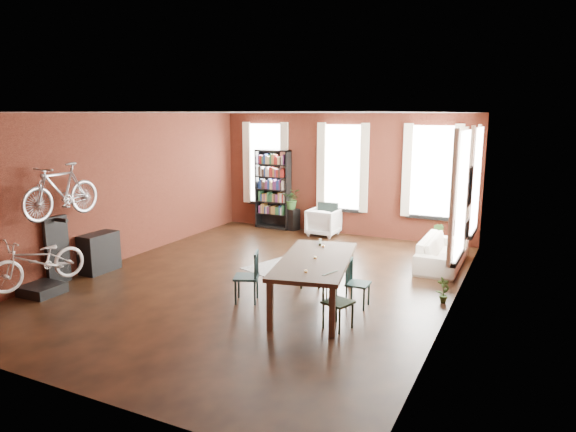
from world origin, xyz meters
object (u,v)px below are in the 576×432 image
Objects in this scene: dining_table at (315,283)px; cream_sofa at (443,247)px; dining_chair_c at (338,302)px; dining_chair_d at (358,284)px; bookshelf at (273,189)px; plant_stand at (293,219)px; bicycle_floor at (37,238)px; dining_chair_a at (246,277)px; bike_trainer at (42,289)px; console_table at (99,252)px; dining_chair_b at (311,264)px; white_armchair at (324,221)px.

dining_table is 1.17× the size of cream_sofa.
dining_chair_c is 0.98m from dining_chair_d.
bookshelf reaches higher than plant_stand.
bicycle_floor is (-6.13, -4.98, 0.63)m from cream_sofa.
bicycle_floor is at bearing -91.35° from dining_chair_a.
bike_trainer is at bearing 108.26° from dining_chair_d.
dining_chair_a is 0.42× the size of cream_sofa.
dining_table is 3.68m from cream_sofa.
dining_chair_a is at bearing -66.82° from bookshelf.
bookshelf is 1.01m from plant_stand.
plant_stand reaches higher than bike_trainer.
console_table is (-5.38, 0.53, -0.02)m from dining_chair_c.
cream_sofa is at bearing 39.05° from bike_trainer.
cream_sofa is 7.15m from console_table.
dining_chair_d is 1.29× the size of bike_trainer.
plant_stand is (-4.34, 1.70, -0.11)m from cream_sofa.
dining_chair_c is 1.04× the size of dining_chair_d.
console_table is (-1.28, -5.20, -0.70)m from bookshelf.
dining_chair_b is 1.28m from dining_chair_d.
dining_table is 5.17m from white_armchair.
dining_chair_d is 5.61m from bike_trainer.
dining_chair_a is 3.58m from console_table.
dining_chair_c is (0.66, -0.67, 0.00)m from dining_table.
white_armchair is (-0.67, 5.14, -0.05)m from dining_chair_a.
bicycle_floor is (-1.79, -6.68, 0.74)m from plant_stand.
dining_chair_d is (-0.02, 0.98, -0.01)m from dining_chair_c.
dining_chair_b is at bearing 53.75° from dining_chair_c.
dining_table is 2.79× the size of dining_chair_b.
white_armchair is 0.46× the size of bicycle_floor.
dining_table is 3.92× the size of bike_trainer.
bike_trainer is at bearing -85.91° from console_table.
cream_sofa is at bearing -18.95° from bookshelf.
dining_chair_c is 6.71m from plant_stand.
cream_sofa is (0.85, 4.03, -0.01)m from dining_chair_c.
bookshelf is at bearing 91.14° from bicycle_floor.
bicycle_floor reaches higher than plant_stand.
dining_chair_d is 5.64m from bicycle_floor.
plant_stand is (1.79, 6.67, 0.20)m from bike_trainer.
plant_stand is (-1.68, 5.36, -0.15)m from dining_chair_a.
bike_trainer is 1.51m from console_table.
dining_chair_c reaches higher than bike_trainer.
bike_trainer is at bearing -173.11° from dining_table.
cream_sofa is (0.86, 3.05, 0.01)m from dining_chair_d.
dining_chair_a is at bearing -177.46° from dining_table.
dining_chair_d is at bearing 12.91° from dining_table.
white_armchair reaches higher than bike_trainer.
bookshelf reaches higher than dining_chair_d.
dining_chair_d is 6.30m from bookshelf.
bike_trainer is at bearing -79.75° from dining_chair_b.
dining_chair_a is at bearing 96.53° from dining_chair_c.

